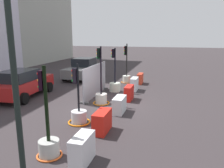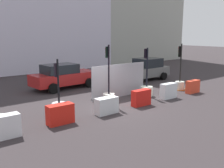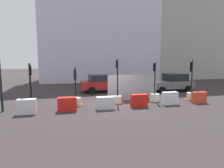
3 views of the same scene
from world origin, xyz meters
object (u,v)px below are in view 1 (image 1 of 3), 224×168
traffic_light_0 (49,142)px  construction_barrier_2 (119,105)px  car_red_compact (22,83)px  construction_barrier_1 (102,122)px  construction_barrier_5 (140,79)px  traffic_light_2 (101,96)px  construction_barrier_3 (129,93)px  traffic_light_1 (79,114)px  car_grey_saloon (83,69)px  construction_barrier_0 (82,149)px  street_lamp_post (8,6)px  traffic_light_4 (126,76)px  construction_barrier_4 (134,84)px  traffic_light_3 (115,84)px

traffic_light_0 → construction_barrier_2: traffic_light_0 is taller
car_red_compact → traffic_light_0: bearing=-137.2°
construction_barrier_1 → construction_barrier_5: construction_barrier_1 is taller
traffic_light_2 → construction_barrier_2: bearing=-131.1°
construction_barrier_2 → construction_barrier_5: (6.80, 0.04, 0.01)m
traffic_light_2 → car_red_compact: size_ratio=0.68×
construction_barrier_3 → construction_barrier_2: bearing=179.7°
car_red_compact → construction_barrier_2: bearing=-100.1°
traffic_light_1 → car_grey_saloon: traffic_light_1 is taller
car_grey_saloon → traffic_light_0: bearing=-161.6°
construction_barrier_0 → construction_barrier_1: bearing=3.1°
construction_barrier_2 → construction_barrier_3: (2.23, -0.01, 0.03)m
street_lamp_post → traffic_light_0: bearing=10.1°
traffic_light_0 → street_lamp_post: bearing=-169.9°
traffic_light_4 → construction_barrier_4: 2.67m
traffic_light_4 → construction_barrier_3: size_ratio=2.79×
construction_barrier_1 → traffic_light_1: bearing=65.0°
traffic_light_0 → car_red_compact: bearing=42.8°
car_grey_saloon → street_lamp_post: size_ratio=0.64×
traffic_light_0 → construction_barrier_4: (8.97, -1.04, -0.03)m
traffic_light_2 → construction_barrier_2: traffic_light_2 is taller
traffic_light_0 → construction_barrier_3: (6.69, -1.14, -0.06)m
traffic_light_1 → car_red_compact: bearing=60.1°
construction_barrier_2 → car_red_compact: 6.41m
traffic_light_4 → car_red_compact: 7.78m
traffic_light_2 → construction_barrier_3: traffic_light_2 is taller
construction_barrier_0 → construction_barrier_5: construction_barrier_0 is taller
construction_barrier_0 → construction_barrier_1: size_ratio=0.92×
traffic_light_4 → street_lamp_post: (-12.96, -0.30, 3.74)m
construction_barrier_5 → traffic_light_1: bearing=171.3°
traffic_light_4 → construction_barrier_5: bearing=-97.7°
car_grey_saloon → traffic_light_4: bearing=-100.4°
construction_barrier_1 → car_grey_saloon: car_grey_saloon is taller
traffic_light_0 → construction_barrier_3: size_ratio=2.62×
car_grey_saloon → construction_barrier_2: bearing=-146.1°
construction_barrier_2 → traffic_light_0: bearing=165.8°
traffic_light_0 → traffic_light_2: 5.60m
construction_barrier_2 → traffic_light_2: bearing=48.9°
traffic_light_0 → construction_barrier_0: bearing=-92.8°
traffic_light_1 → traffic_light_4: (8.68, -0.19, 0.12)m
construction_barrier_1 → construction_barrier_4: size_ratio=1.03×
traffic_light_2 → construction_barrier_0: size_ratio=3.07×
traffic_light_0 → construction_barrier_0: size_ratio=2.80×
construction_barrier_3 → street_lamp_post: street_lamp_post is taller
construction_barrier_2 → construction_barrier_5: 6.80m
traffic_light_0 → traffic_light_4: traffic_light_4 is taller
traffic_light_2 → traffic_light_3: (2.82, -0.02, 0.05)m
construction_barrier_0 → traffic_light_2: bearing=13.1°
car_grey_saloon → car_red_compact: 6.66m
construction_barrier_5 → construction_barrier_1: bearing=179.6°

